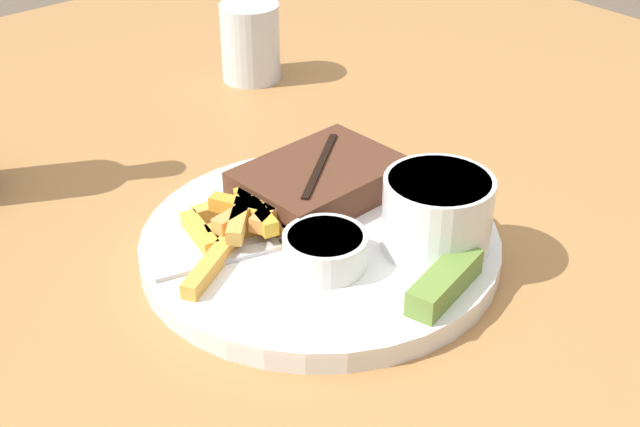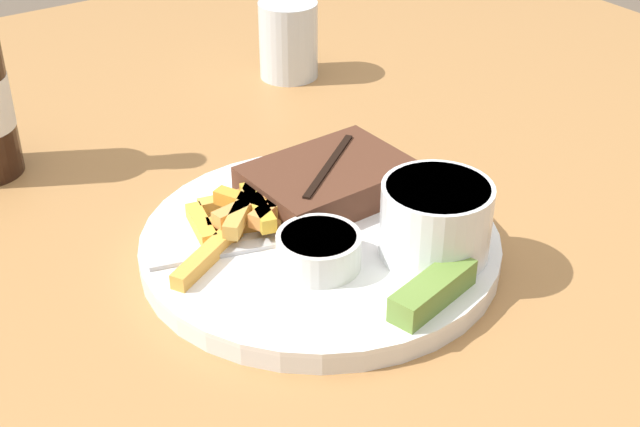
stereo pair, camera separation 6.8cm
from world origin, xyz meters
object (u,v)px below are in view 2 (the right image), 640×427
at_px(dipping_sauce_cup, 319,249).
at_px(steak_portion, 329,181).
at_px(drinking_glass, 288,40).
at_px(knife_utensil, 298,213).
at_px(dinner_plate, 320,245).
at_px(pickle_spear, 433,290).
at_px(fork_utensil, 228,251).
at_px(coleslaw_cup, 436,217).

bearing_deg(dipping_sauce_cup, steak_portion, 51.05).
bearing_deg(drinking_glass, dipping_sauce_cup, -119.42).
bearing_deg(drinking_glass, knife_utensil, -121.38).
xyz_separation_m(dipping_sauce_cup, knife_utensil, (0.02, 0.07, -0.01)).
height_order(dinner_plate, steak_portion, steak_portion).
relative_size(pickle_spear, knife_utensil, 0.51).
bearing_deg(dipping_sauce_cup, drinking_glass, 60.58).
relative_size(knife_utensil, drinking_glass, 1.84).
bearing_deg(dinner_plate, drinking_glass, 61.28).
height_order(fork_utensil, knife_utensil, knife_utensil).
bearing_deg(pickle_spear, dinner_plate, 98.41).
bearing_deg(pickle_spear, knife_utensil, 96.01).
height_order(coleslaw_cup, dipping_sauce_cup, coleslaw_cup).
distance_m(dinner_plate, coleslaw_cup, 0.10).
bearing_deg(knife_utensil, pickle_spear, -148.74).
bearing_deg(dinner_plate, pickle_spear, -81.59).
relative_size(dinner_plate, knife_utensil, 1.80).
height_order(pickle_spear, drinking_glass, drinking_glass).
distance_m(coleslaw_cup, fork_utensil, 0.16).
bearing_deg(coleslaw_cup, knife_utensil, 118.62).
height_order(coleslaw_cup, fork_utensil, coleslaw_cup).
xyz_separation_m(steak_portion, coleslaw_cup, (0.02, -0.12, 0.02)).
xyz_separation_m(pickle_spear, fork_utensil, (-0.09, 0.13, -0.01)).
xyz_separation_m(dipping_sauce_cup, fork_utensil, (-0.05, 0.05, -0.01)).
bearing_deg(steak_portion, dinner_plate, -131.07).
relative_size(dipping_sauce_cup, fork_utensil, 0.48).
bearing_deg(steak_portion, fork_utensil, -166.16).
xyz_separation_m(pickle_spear, drinking_glass, (0.16, 0.43, 0.01)).
height_order(dinner_plate, knife_utensil, knife_utensil).
xyz_separation_m(coleslaw_cup, fork_utensil, (-0.13, 0.09, -0.03)).
relative_size(coleslaw_cup, knife_utensil, 0.53).
xyz_separation_m(dinner_plate, pickle_spear, (0.02, -0.11, 0.02)).
distance_m(dinner_plate, drinking_glass, 0.36).
distance_m(dipping_sauce_cup, knife_utensil, 0.07).
xyz_separation_m(steak_portion, fork_utensil, (-0.11, -0.03, -0.01)).
relative_size(dinner_plate, fork_utensil, 2.12).
distance_m(steak_portion, pickle_spear, 0.16).
bearing_deg(knife_utensil, fork_utensil, 126.81).
bearing_deg(pickle_spear, dipping_sauce_cup, 116.30).
bearing_deg(drinking_glass, fork_utensil, -129.47).
bearing_deg(pickle_spear, steak_portion, 81.56).
bearing_deg(drinking_glass, steak_portion, -116.17).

